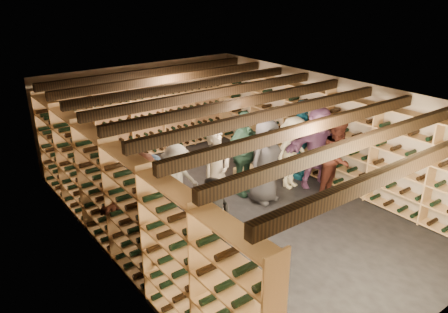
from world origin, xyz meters
name	(u,v)px	position (x,y,z in m)	size (l,w,h in m)	color
ground	(238,211)	(0.00, 0.00, 0.00)	(8.00, 8.00, 0.00)	black
walls	(238,156)	(0.00, 0.00, 1.20)	(5.52, 8.02, 2.40)	#BCAA92
ceiling	(239,96)	(0.00, 0.00, 2.40)	(5.50, 8.00, 0.01)	beige
ceiling_joists	(239,103)	(0.00, 0.00, 2.26)	(5.40, 7.12, 0.18)	black
wine_rack_left	(114,200)	(-2.57, 0.00, 1.08)	(0.32, 7.50, 2.15)	tan
wine_rack_right	(327,136)	(2.57, 0.00, 1.08)	(0.32, 7.50, 2.15)	tan
wine_rack_back	(146,116)	(0.00, 3.83, 1.07)	(4.70, 0.30, 2.15)	tan
crate_stack_left	(147,194)	(-1.35, 1.30, 0.26)	(0.57, 0.45, 0.51)	tan
crate_stack_right	(152,177)	(-0.78, 2.16, 0.17)	(0.55, 0.41, 0.34)	tan
crate_loose	(245,171)	(1.28, 1.30, 0.09)	(0.50, 0.33, 0.17)	tan
person_0	(171,233)	(-2.18, -1.12, 0.86)	(0.84, 0.55, 1.73)	black
person_1	(216,225)	(-1.44, -1.26, 0.81)	(0.59, 0.39, 1.61)	black
person_3	(293,153)	(1.67, 0.15, 0.82)	(1.06, 0.61, 1.64)	beige
person_4	(300,140)	(2.18, 0.45, 0.94)	(1.10, 0.46, 1.87)	#155A79
person_5	(146,201)	(-2.01, -0.01, 0.88)	(1.62, 0.52, 1.75)	brown
person_6	(153,193)	(-1.65, 0.42, 0.75)	(0.73, 0.47, 1.49)	#1E304A
person_7	(216,173)	(-0.42, 0.14, 0.90)	(0.66, 0.43, 1.80)	gray
person_8	(337,157)	(2.18, -0.65, 0.85)	(0.83, 0.65, 1.71)	#481F17
person_9	(177,183)	(-1.10, 0.48, 0.77)	(0.99, 0.57, 1.54)	#A4A095
person_10	(243,154)	(0.59, 0.56, 0.93)	(1.09, 0.45, 1.86)	#264939
person_11	(318,147)	(2.18, -0.10, 0.93)	(1.72, 0.55, 1.85)	#8E5791
person_12	(265,161)	(0.74, 0.03, 0.90)	(0.88, 0.58, 1.81)	#2E2E33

